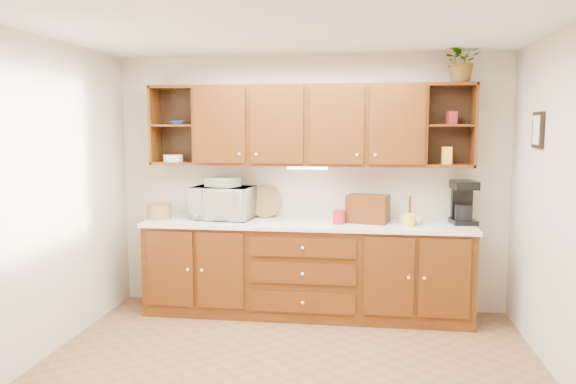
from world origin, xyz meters
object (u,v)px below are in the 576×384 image
(bread_box, at_px, (368,209))
(coffee_maker, at_px, (463,203))
(potted_plant, at_px, (462,61))
(microwave, at_px, (223,203))

(bread_box, bearing_deg, coffee_maker, 20.31)
(bread_box, xyz_separation_m, potted_plant, (0.86, 0.05, 1.42))
(coffee_maker, xyz_separation_m, potted_plant, (-0.06, -0.04, 1.35))
(microwave, distance_m, potted_plant, 2.70)
(microwave, bearing_deg, bread_box, 5.57)
(bread_box, bearing_deg, microwave, -166.31)
(microwave, relative_size, bread_box, 1.53)
(microwave, bearing_deg, potted_plant, 7.14)
(microwave, height_order, bread_box, microwave)
(microwave, bearing_deg, coffee_maker, 8.13)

